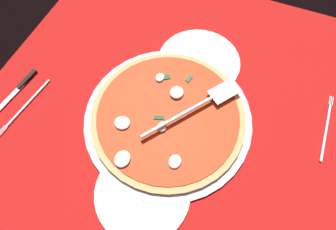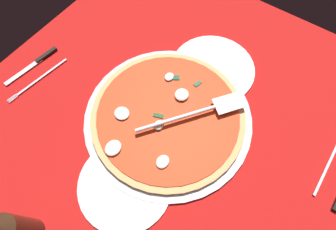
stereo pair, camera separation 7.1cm
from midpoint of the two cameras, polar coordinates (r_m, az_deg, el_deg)
ground_plane at (r=74.43cm, az=4.32°, el=0.12°), size 107.59×107.59×0.80cm
checker_pattern at (r=74.02cm, az=4.34°, el=0.27°), size 107.59×107.59×0.10cm
pizza_pan at (r=72.49cm, az=2.79°, el=-0.84°), size 45.82×45.82×1.18cm
dinner_plate_left at (r=82.83cm, az=12.12°, el=9.61°), size 25.15×25.15×1.00cm
dinner_plate_right at (r=67.12cm, az=-6.11°, el=-14.93°), size 23.28×23.28×1.00cm
pizza at (r=71.24cm, az=2.71°, el=-0.41°), size 41.80×41.80×2.84cm
pizza_server at (r=69.61cm, az=8.85°, el=0.17°), size 25.91×20.29×1.00cm
place_setting_near at (r=88.25cm, az=-24.32°, el=8.40°), size 21.73×14.92×1.40cm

